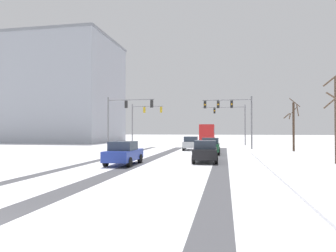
% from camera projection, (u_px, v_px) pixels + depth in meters
% --- Properties ---
extents(wheel_track_left_lane, '(1.18, 36.82, 0.01)m').
position_uv_depth(wheel_track_left_lane, '(145.00, 161.00, 23.53)').
color(wheel_track_left_lane, '#4C4C51').
rests_on(wheel_track_left_lane, ground).
extents(wheel_track_right_lane, '(0.79, 36.82, 0.01)m').
position_uv_depth(wheel_track_right_lane, '(101.00, 160.00, 24.22)').
color(wheel_track_right_lane, '#4C4C51').
rests_on(wheel_track_right_lane, ground).
extents(wheel_track_center, '(1.04, 36.82, 0.01)m').
position_uv_depth(wheel_track_center, '(221.00, 162.00, 22.46)').
color(wheel_track_center, '#4C4C51').
rests_on(wheel_track_center, ground).
extents(sidewalk_kerb_right, '(4.00, 36.82, 0.12)m').
position_uv_depth(sidewalk_kerb_right, '(295.00, 165.00, 19.91)').
color(sidewalk_kerb_right, white).
rests_on(sidewalk_kerb_right, ground).
extents(traffic_signal_far_right, '(7.00, 0.47, 6.50)m').
position_uv_depth(traffic_signal_far_right, '(233.00, 117.00, 48.45)').
color(traffic_signal_far_right, slate).
rests_on(traffic_signal_far_right, ground).
extents(traffic_signal_far_left, '(4.96, 0.42, 6.50)m').
position_uv_depth(traffic_signal_far_left, '(143.00, 116.00, 47.20)').
color(traffic_signal_far_left, slate).
rests_on(traffic_signal_far_left, ground).
extents(traffic_signal_near_left, '(6.09, 0.60, 6.50)m').
position_uv_depth(traffic_signal_near_left, '(124.00, 112.00, 37.13)').
color(traffic_signal_near_left, slate).
rests_on(traffic_signal_near_left, ground).
extents(traffic_signal_near_right, '(5.99, 0.42, 6.50)m').
position_uv_depth(traffic_signal_near_right, '(232.00, 110.00, 36.80)').
color(traffic_signal_near_right, slate).
rests_on(traffic_signal_near_right, ground).
extents(car_silver_lead, '(1.94, 4.15, 1.62)m').
position_uv_depth(car_silver_lead, '(191.00, 143.00, 36.07)').
color(car_silver_lead, '#B7BABF').
rests_on(car_silver_lead, ground).
extents(car_dark_green_second, '(1.86, 4.11, 1.62)m').
position_uv_depth(car_dark_green_second, '(211.00, 146.00, 29.94)').
color(car_dark_green_second, '#194C2D').
rests_on(car_dark_green_second, ground).
extents(car_black_third, '(1.94, 4.15, 1.62)m').
position_uv_depth(car_black_third, '(205.00, 151.00, 22.51)').
color(car_black_third, black).
rests_on(car_black_third, ground).
extents(car_blue_fourth, '(1.87, 4.12, 1.62)m').
position_uv_depth(car_blue_fourth, '(124.00, 153.00, 20.73)').
color(car_blue_fourth, '#233899').
rests_on(car_blue_fourth, ground).
extents(bus_oncoming, '(2.87, 11.06, 3.38)m').
position_uv_depth(bus_oncoming, '(207.00, 132.00, 56.12)').
color(bus_oncoming, '#B21E1E').
rests_on(bus_oncoming, ground).
extents(bare_tree_sidewalk_far, '(1.79, 1.77, 5.99)m').
position_uv_depth(bare_tree_sidewalk_far, '(293.00, 124.00, 34.27)').
color(bare_tree_sidewalk_far, '#423023').
rests_on(bare_tree_sidewalk_far, ground).
extents(office_building_far_left_block, '(22.82, 17.95, 20.54)m').
position_uv_depth(office_building_far_left_block, '(59.00, 92.00, 61.49)').
color(office_building_far_left_block, '#9399A3').
rests_on(office_building_far_left_block, ground).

